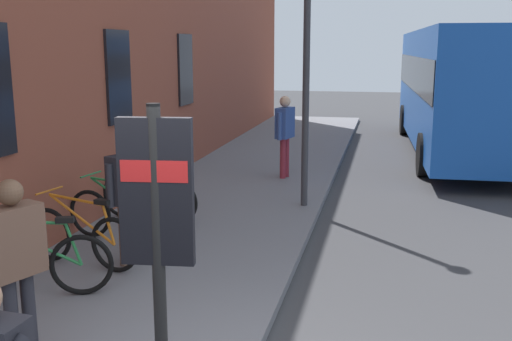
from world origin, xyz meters
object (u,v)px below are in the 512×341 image
(bicycle_leaning_wall, at_px, (34,264))
(pedestrian_crossing_street, at_px, (127,187))
(pedestrian_by_facade, at_px, (285,128))
(street_lamp, at_px, (307,39))
(transit_info_sign, at_px, (157,212))
(pedestrian_near_bus, at_px, (15,253))
(bicycle_beside_lamp, at_px, (149,197))
(city_bus, at_px, (460,84))
(bicycle_by_door, at_px, (121,215))
(bicycle_under_window, at_px, (82,237))

(bicycle_leaning_wall, height_order, pedestrian_crossing_street, pedestrian_crossing_street)
(pedestrian_by_facade, height_order, street_lamp, street_lamp)
(transit_info_sign, xyz_separation_m, pedestrian_by_facade, (8.54, 0.52, -0.52))
(street_lamp, bearing_deg, pedestrian_by_facade, 18.54)
(pedestrian_near_bus, bearing_deg, pedestrian_crossing_street, 2.74)
(bicycle_leaning_wall, relative_size, bicycle_beside_lamp, 0.96)
(bicycle_leaning_wall, xyz_separation_m, pedestrian_crossing_street, (1.23, -0.58, 0.64))
(bicycle_beside_lamp, xyz_separation_m, pedestrian_crossing_street, (-1.92, -0.51, 0.64))
(bicycle_beside_lamp, relative_size, city_bus, 0.17)
(pedestrian_near_bus, distance_m, pedestrian_by_facade, 8.22)
(bicycle_leaning_wall, relative_size, street_lamp, 0.34)
(bicycle_by_door, relative_size, pedestrian_by_facade, 0.99)
(bicycle_leaning_wall, relative_size, city_bus, 0.16)
(transit_info_sign, xyz_separation_m, city_bus, (13.31, -3.53, 0.20))
(pedestrian_crossing_street, bearing_deg, city_bus, -26.27)
(bicycle_leaning_wall, height_order, city_bus, city_bus)
(bicycle_leaning_wall, xyz_separation_m, city_bus, (11.62, -5.71, 1.41))
(bicycle_under_window, bearing_deg, bicycle_leaning_wall, 177.99)
(pedestrian_by_facade, distance_m, pedestrian_crossing_street, 5.73)
(bicycle_under_window, height_order, street_lamp, street_lamp)
(bicycle_leaning_wall, bearing_deg, pedestrian_by_facade, -13.70)
(city_bus, relative_size, pedestrian_near_bus, 6.26)
(pedestrian_by_facade, xyz_separation_m, pedestrian_crossing_street, (-5.63, 1.09, -0.05))
(bicycle_by_door, relative_size, street_lamp, 0.36)
(bicycle_under_window, xyz_separation_m, bicycle_beside_lamp, (2.15, -0.04, -0.00))
(bicycle_by_door, height_order, city_bus, city_bus)
(pedestrian_near_bus, xyz_separation_m, street_lamp, (5.95, -1.71, 1.89))
(city_bus, height_order, pedestrian_crossing_street, city_bus)
(bicycle_leaning_wall, height_order, pedestrian_near_bus, pedestrian_near_bus)
(street_lamp, bearing_deg, pedestrian_crossing_street, 151.81)
(bicycle_beside_lamp, xyz_separation_m, pedestrian_near_bus, (-4.46, -0.63, 0.64))
(bicycle_by_door, height_order, street_lamp, street_lamp)
(bicycle_by_door, relative_size, transit_info_sign, 0.73)
(bicycle_by_door, bearing_deg, street_lamp, -42.15)
(bicycle_leaning_wall, bearing_deg, bicycle_by_door, -2.21)
(pedestrian_near_bus, xyz_separation_m, pedestrian_crossing_street, (2.54, 0.12, -0.00))
(bicycle_under_window, height_order, bicycle_by_door, same)
(bicycle_by_door, bearing_deg, bicycle_leaning_wall, 177.79)
(bicycle_under_window, bearing_deg, bicycle_by_door, -2.41)
(bicycle_leaning_wall, distance_m, bicycle_by_door, 2.07)
(bicycle_leaning_wall, xyz_separation_m, pedestrian_near_bus, (-1.31, -0.71, 0.64))
(bicycle_under_window, relative_size, pedestrian_by_facade, 0.99)
(pedestrian_near_bus, bearing_deg, city_bus, -21.17)
(bicycle_leaning_wall, relative_size, pedestrian_near_bus, 1.00)
(bicycle_beside_lamp, xyz_separation_m, city_bus, (8.47, -5.64, 1.41))
(city_bus, bearing_deg, pedestrian_crossing_street, 153.73)
(bicycle_under_window, distance_m, bicycle_beside_lamp, 2.15)
(bicycle_under_window, height_order, pedestrian_by_facade, pedestrian_by_facade)
(pedestrian_crossing_street, bearing_deg, bicycle_under_window, 112.39)
(bicycle_under_window, xyz_separation_m, city_bus, (10.62, -5.68, 1.41))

